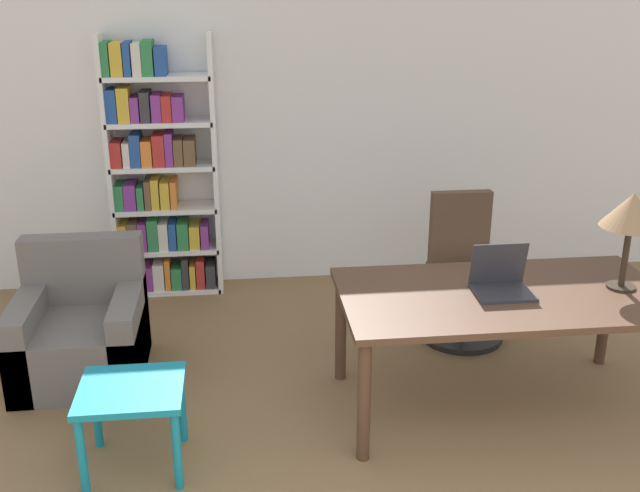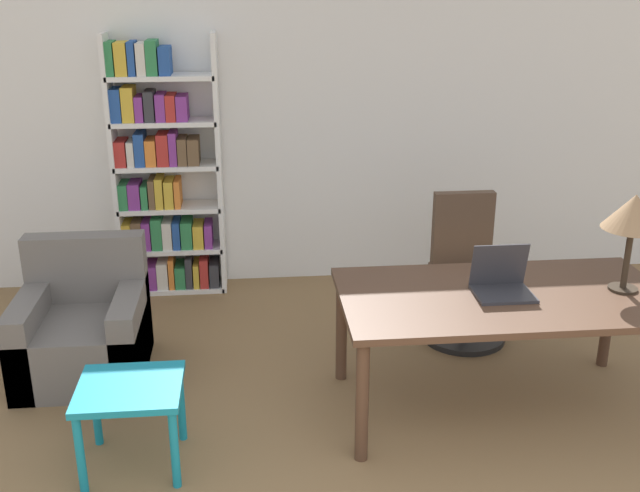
# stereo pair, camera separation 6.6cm
# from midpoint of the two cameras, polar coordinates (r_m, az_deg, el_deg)

# --- Properties ---
(wall_back) EXTENTS (8.00, 0.06, 2.70)m
(wall_back) POSITION_cam_midpoint_polar(r_m,az_deg,el_deg) (6.06, 0.37, 9.77)
(wall_back) COLOR white
(wall_back) RESTS_ON ground_plane
(desk) EXTENTS (1.86, 0.98, 0.73)m
(desk) POSITION_cam_midpoint_polar(r_m,az_deg,el_deg) (4.38, 13.34, -4.39)
(desk) COLOR #4C3323
(desk) RESTS_ON ground_plane
(laptop) EXTENTS (0.32, 0.26, 0.27)m
(laptop) POSITION_cam_midpoint_polar(r_m,az_deg,el_deg) (4.34, 13.22, -2.69)
(laptop) COLOR #2D2D33
(laptop) RESTS_ON desk
(table_lamp) EXTENTS (0.34, 0.34, 0.56)m
(table_lamp) POSITION_cam_midpoint_polar(r_m,az_deg,el_deg) (4.47, 22.28, 2.39)
(table_lamp) COLOR #2D2319
(table_lamp) RESTS_ON desk
(office_chair) EXTENTS (0.58, 0.58, 1.02)m
(office_chair) POSITION_cam_midpoint_polar(r_m,az_deg,el_deg) (5.32, 10.41, -2.31)
(office_chair) COLOR black
(office_chair) RESTS_ON ground_plane
(side_table_blue) EXTENTS (0.53, 0.48, 0.47)m
(side_table_blue) POSITION_cam_midpoint_polar(r_m,az_deg,el_deg) (3.99, -14.60, -11.36)
(side_table_blue) COLOR teal
(side_table_blue) RESTS_ON ground_plane
(armchair) EXTENTS (0.77, 0.78, 0.84)m
(armchair) POSITION_cam_midpoint_polar(r_m,az_deg,el_deg) (5.03, -18.07, -6.38)
(armchair) COLOR #66605B
(armchair) RESTS_ON ground_plane
(bookshelf) EXTENTS (0.83, 0.28, 2.03)m
(bookshelf) POSITION_cam_midpoint_polar(r_m,az_deg,el_deg) (5.96, -12.58, 4.96)
(bookshelf) COLOR white
(bookshelf) RESTS_ON ground_plane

